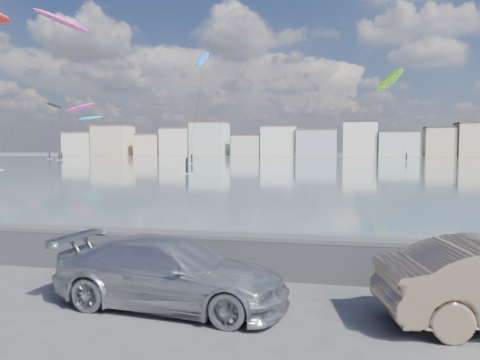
{
  "coord_description": "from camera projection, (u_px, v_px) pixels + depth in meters",
  "views": [
    {
      "loc": [
        3.54,
        -7.83,
        3.01
      ],
      "look_at": [
        1.0,
        4.0,
        2.2
      ],
      "focal_mm": 35.0,
      "sensor_mm": 36.0,
      "label": 1
    }
  ],
  "objects": [
    {
      "name": "ground",
      "position": [
        141.0,
        313.0,
        8.58
      ],
      "size": [
        700.0,
        700.0,
        0.0
      ],
      "primitive_type": "plane",
      "color": "#333335",
      "rests_on": "ground"
    },
    {
      "name": "bay_water",
      "position": [
        323.0,
        163.0,
        97.84
      ],
      "size": [
        500.0,
        177.0,
        0.0
      ],
      "primitive_type": "cube",
      "color": "#365761",
      "rests_on": "ground"
    },
    {
      "name": "far_shore_strip",
      "position": [
        332.0,
        156.0,
        203.68
      ],
      "size": [
        500.0,
        60.0,
        0.0
      ],
      "primitive_type": "cube",
      "color": "#4C473D",
      "rests_on": "ground"
    },
    {
      "name": "seawall",
      "position": [
        188.0,
        250.0,
        11.17
      ],
      "size": [
        400.0,
        0.36,
        1.08
      ],
      "color": "#28282B",
      "rests_on": "ground"
    },
    {
      "name": "far_buildings",
      "position": [
        335.0,
        141.0,
        189.35
      ],
      "size": [
        240.79,
        13.26,
        14.6
      ],
      "color": "beige",
      "rests_on": "ground"
    },
    {
      "name": "car_silver",
      "position": [
        171.0,
        272.0,
        8.91
      ],
      "size": [
        4.71,
        2.31,
        1.32
      ],
      "primitive_type": "imported",
      "rotation": [
        0.0,
        0.0,
        1.47
      ],
      "color": "#AFB0B6",
      "rests_on": "ground"
    },
    {
      "name": "kitesurfer_0",
      "position": [
        389.0,
        81.0,
        127.37
      ],
      "size": [
        8.53,
        16.4,
        25.04
      ],
      "color": "#8CD826",
      "rests_on": "ground"
    },
    {
      "name": "kitesurfer_9",
      "position": [
        61.0,
        23.0,
        76.12
      ],
      "size": [
        8.0,
        17.11,
        25.67
      ],
      "color": "#E5338C",
      "rests_on": "ground"
    },
    {
      "name": "kitesurfer_14",
      "position": [
        80.0,
        109.0,
        132.57
      ],
      "size": [
        8.25,
        13.19,
        16.67
      ],
      "color": "#E5338C",
      "rests_on": "ground"
    },
    {
      "name": "kitesurfer_15",
      "position": [
        202.0,
        61.0,
        108.88
      ],
      "size": [
        4.15,
        18.95,
        26.75
      ],
      "color": "blue",
      "rests_on": "ground"
    },
    {
      "name": "kitesurfer_16",
      "position": [
        54.0,
        106.0,
        146.42
      ],
      "size": [
        5.2,
        11.68,
        17.8
      ],
      "color": "black",
      "rests_on": "ground"
    },
    {
      "name": "kitesurfer_17",
      "position": [
        90.0,
        118.0,
        155.43
      ],
      "size": [
        9.82,
        16.16,
        14.43
      ],
      "color": "#19BFBF",
      "rests_on": "ground"
    }
  ]
}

